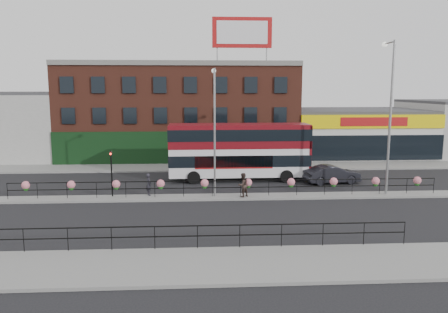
{
  "coord_description": "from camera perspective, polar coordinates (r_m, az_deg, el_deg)",
  "views": [
    {
      "loc": [
        -1.87,
        -29.85,
        7.58
      ],
      "look_at": [
        0.0,
        3.0,
        2.5
      ],
      "focal_mm": 35.0,
      "sensor_mm": 36.0,
      "label": 1
    }
  ],
  "objects": [
    {
      "name": "median_railing",
      "position": [
        30.61,
        0.32,
        -3.55
      ],
      "size": [
        30.04,
        0.56,
        1.23
      ],
      "color": "black",
      "rests_on": "median"
    },
    {
      "name": "traffic_light_median",
      "position": [
        31.28,
        -14.52,
        -0.91
      ],
      "size": [
        0.15,
        0.28,
        3.65
      ],
      "color": "black",
      "rests_on": "median"
    },
    {
      "name": "median",
      "position": [
        30.83,
        0.32,
        -5.31
      ],
      "size": [
        60.0,
        1.6,
        0.15
      ],
      "primitive_type": "cube",
      "color": "gray",
      "rests_on": "ground"
    },
    {
      "name": "north_pavement",
      "position": [
        42.56,
        -0.69,
        -1.38
      ],
      "size": [
        60.0,
        4.0,
        0.15
      ],
      "primitive_type": "cube",
      "color": "gray",
      "rests_on": "ground"
    },
    {
      "name": "supermarket",
      "position": [
        53.09,
        16.45,
        3.09
      ],
      "size": [
        15.0,
        12.25,
        5.3
      ],
      "color": "silver",
      "rests_on": "ground"
    },
    {
      "name": "yellow_line_inner",
      "position": [
        21.61,
        1.96,
        -11.75
      ],
      "size": [
        60.0,
        0.1,
        0.01
      ],
      "primitive_type": "cube",
      "color": "gold",
      "rests_on": "ground"
    },
    {
      "name": "double_decker_bus",
      "position": [
        36.44,
        2.05,
        1.4
      ],
      "size": [
        11.69,
        2.98,
        4.73
      ],
      "color": "silver",
      "rests_on": "ground"
    },
    {
      "name": "car",
      "position": [
        36.5,
        13.95,
        -2.28
      ],
      "size": [
        3.07,
        5.04,
        1.49
      ],
      "primitive_type": "imported",
      "rotation": [
        0.0,
        0.0,
        1.74
      ],
      "color": "black",
      "rests_on": "ground"
    },
    {
      "name": "yellow_line_outer",
      "position": [
        21.44,
        2.0,
        -11.92
      ],
      "size": [
        60.0,
        0.1,
        0.01
      ],
      "primitive_type": "cube",
      "color": "gold",
      "rests_on": "ground"
    },
    {
      "name": "lamp_column_east",
      "position": [
        32.94,
        20.78,
        6.41
      ],
      "size": [
        0.39,
        1.89,
        10.8
      ],
      "color": "gray",
      "rests_on": "median"
    },
    {
      "name": "lamp_column_west",
      "position": [
        30.3,
        -1.25,
        4.67
      ],
      "size": [
        0.32,
        1.56,
        8.88
      ],
      "color": "gray",
      "rests_on": "median"
    },
    {
      "name": "brick_building",
      "position": [
        49.91,
        -5.73,
        5.92
      ],
      "size": [
        25.0,
        12.21,
        10.3
      ],
      "color": "brown",
      "rests_on": "ground"
    },
    {
      "name": "pedestrian_b",
      "position": [
        30.42,
        2.46,
        -3.74
      ],
      "size": [
        1.44,
        1.43,
        1.69
      ],
      "primitive_type": "imported",
      "rotation": [
        0.0,
        0.0,
        3.8
      ],
      "color": "#342722",
      "rests_on": "median"
    },
    {
      "name": "south_pavement",
      "position": [
        19.45,
        2.59,
        -13.93
      ],
      "size": [
        60.0,
        4.0,
        0.15
      ],
      "primitive_type": "cube",
      "color": "gray",
      "rests_on": "ground"
    },
    {
      "name": "ground",
      "position": [
        30.85,
        0.32,
        -5.45
      ],
      "size": [
        120.0,
        120.0,
        0.0
      ],
      "primitive_type": "plane",
      "color": "black",
      "rests_on": "ground"
    },
    {
      "name": "south_railing",
      "position": [
        20.83,
        -3.49,
        -9.77
      ],
      "size": [
        20.04,
        0.05,
        1.12
      ],
      "color": "black",
      "rests_on": "south_pavement"
    },
    {
      "name": "pedestrian_a",
      "position": [
        31.3,
        -9.81,
        -3.61
      ],
      "size": [
        0.85,
        0.8,
        1.57
      ],
      "primitive_type": "imported",
      "rotation": [
        0.0,
        0.0,
        1.98
      ],
      "color": "#222129",
      "rests_on": "median"
    },
    {
      "name": "billboard",
      "position": [
        45.39,
        2.38,
        15.86
      ],
      "size": [
        6.0,
        0.29,
        4.4
      ],
      "color": "#9E1112",
      "rests_on": "brick_building"
    }
  ]
}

